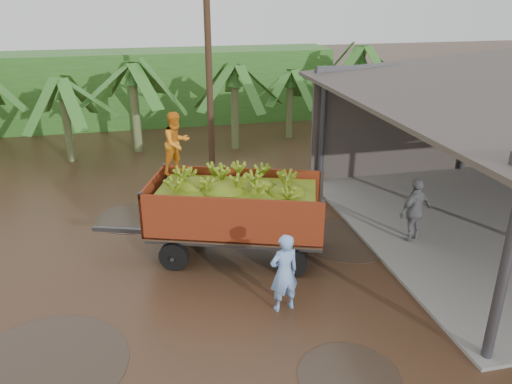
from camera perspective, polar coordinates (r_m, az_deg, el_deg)
ground at (r=12.00m, az=-8.01°, el=-10.70°), size 100.00×100.00×0.00m
hedge_north at (r=26.53m, az=-15.85°, el=11.30°), size 22.00×3.00×3.60m
banana_trailer at (r=12.66m, az=-2.39°, el=-1.75°), size 6.13×3.43×3.64m
man_blue at (r=10.71m, az=3.23°, el=-9.20°), size 0.73×0.55×1.81m
man_grey at (r=14.06m, az=17.70°, el=-2.08°), size 1.19×0.81×1.88m
utility_pole at (r=18.39m, az=-5.46°, el=15.34°), size 1.20×0.24×8.47m
banana_plants at (r=17.69m, az=-26.92°, el=4.78°), size 24.55×20.99×4.29m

